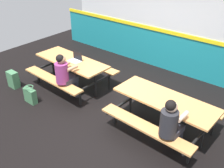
% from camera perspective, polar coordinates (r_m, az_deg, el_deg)
% --- Properties ---
extents(ground_plane, '(10.00, 10.00, 0.02)m').
position_cam_1_polar(ground_plane, '(6.03, -1.17, -5.33)').
color(ground_plane, black).
extents(accent_backdrop, '(8.00, 0.14, 2.60)m').
position_cam_1_polar(accent_backdrop, '(7.54, 12.47, 11.98)').
color(accent_backdrop, teal).
rests_on(accent_backdrop, ground).
extents(picnic_table_left, '(2.05, 1.62, 0.74)m').
position_cam_1_polar(picnic_table_left, '(6.73, -8.83, 4.01)').
color(picnic_table_left, tan).
rests_on(picnic_table_left, ground).
extents(picnic_table_right, '(2.05, 1.62, 0.74)m').
position_cam_1_polar(picnic_table_right, '(5.18, 11.51, -4.69)').
color(picnic_table_right, tan).
rests_on(picnic_table_right, ground).
extents(student_nearer, '(0.37, 0.53, 1.21)m').
position_cam_1_polar(student_nearer, '(6.07, -10.37, 2.29)').
color(student_nearer, '#2D2D38').
rests_on(student_nearer, ground).
extents(student_further, '(0.37, 0.53, 1.21)m').
position_cam_1_polar(student_further, '(4.54, 12.81, -8.40)').
color(student_further, '#2D2D38').
rests_on(student_further, ground).
extents(laptop_silver, '(0.33, 0.23, 0.22)m').
position_cam_1_polar(laptop_silver, '(6.57, -8.00, 5.46)').
color(laptop_silver, silver).
rests_on(laptop_silver, picnic_table_left).
extents(backpack_dark, '(0.30, 0.22, 0.44)m').
position_cam_1_polar(backpack_dark, '(7.21, -20.90, 0.92)').
color(backpack_dark, '#3F724C').
rests_on(backpack_dark, ground).
extents(tote_bag_bright, '(0.34, 0.21, 0.43)m').
position_cam_1_polar(tote_bag_bright, '(6.41, -17.56, -2.40)').
color(tote_bag_bright, '#3F724C').
rests_on(tote_bag_bright, ground).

